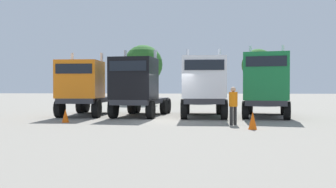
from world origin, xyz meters
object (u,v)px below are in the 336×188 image
Objects in this scene: semi_truck_orange at (84,88)px; traffic_cone_near at (65,116)px; semi_truck_white at (204,86)px; semi_truck_green at (266,85)px; traffic_cone_mid at (253,120)px; visitor_in_hivis at (233,103)px; semi_truck_black at (137,87)px.

traffic_cone_near is at bearing 4.47° from semi_truck_orange.
traffic_cone_near is at bearing -62.29° from semi_truck_white.
semi_truck_white is 7.98m from traffic_cone_near.
semi_truck_green reaches higher than semi_truck_orange.
traffic_cone_mid is (8.92, -2.10, 0.03)m from traffic_cone_near.
semi_truck_orange reaches higher than traffic_cone_near.
traffic_cone_near is at bearing -59.46° from semi_truck_green.
visitor_in_hivis is 2.61× the size of traffic_cone_near.
traffic_cone_near is (0.42, -4.01, -1.41)m from semi_truck_orange.
semi_truck_green is at bearing 75.48° from traffic_cone_mid.
semi_truck_black reaches higher than visitor_in_hivis.
semi_truck_orange is 3.48× the size of visitor_in_hivis.
semi_truck_green is 9.54× the size of traffic_cone_near.
semi_truck_orange is 9.09× the size of traffic_cone_near.
semi_truck_green reaches higher than traffic_cone_mid.
traffic_cone_mid is at bearing 153.19° from visitor_in_hivis.
semi_truck_green is 3.65× the size of visitor_in_hivis.
semi_truck_green is (10.90, -0.08, 0.16)m from semi_truck_orange.
semi_truck_black is at bearing 135.80° from traffic_cone_mid.
semi_truck_white reaches higher than traffic_cone_near.
semi_truck_orange is 0.98× the size of semi_truck_white.
traffic_cone_near is (-2.92, -3.74, -1.47)m from semi_truck_black.
semi_truck_white reaches higher than traffic_cone_mid.
semi_truck_green reaches higher than semi_truck_white.
traffic_cone_near is at bearing 40.76° from visitor_in_hivis.
traffic_cone_near is (-10.48, -3.93, -1.57)m from semi_truck_green.
semi_truck_black is 8.49m from traffic_cone_mid.
visitor_in_hivis is at bearing 17.82° from semi_truck_white.
semi_truck_green is (3.61, 0.17, 0.06)m from semi_truck_white.
traffic_cone_mid is at bearing 18.27° from semi_truck_white.
traffic_cone_mid is (-1.56, -6.03, -1.53)m from semi_truck_green.
semi_truck_green is at bearing 96.95° from semi_truck_black.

